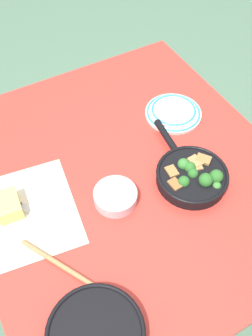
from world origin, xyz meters
name	(u,v)px	position (x,y,z in m)	size (l,w,h in m)	color
ground_plane	(126,262)	(0.00, 0.00, 0.00)	(14.00, 14.00, 0.00)	#51755B
dining_table_red	(126,184)	(0.00, 0.00, 0.65)	(1.16, 1.03, 0.73)	red
skillet_broccoli	(192,175)	(0.13, 0.17, 0.76)	(0.38, 0.23, 0.07)	black
skillet_eggs	(96,336)	(0.42, -0.32, 0.75)	(0.39, 0.25, 0.04)	black
wooden_spoon	(87,281)	(0.28, -0.28, 0.74)	(0.33, 0.20, 0.02)	#A87A4C
parchment_sheet	(30,211)	(-0.01, -0.33, 0.73)	(0.37, 0.32, 0.00)	silver
grater_knife	(20,206)	(-0.04, -0.36, 0.74)	(0.18, 0.20, 0.02)	silver
cheese_block	(8,206)	(-0.04, -0.39, 0.76)	(0.10, 0.08, 0.05)	#EACC66
dinner_plate_stack	(173,112)	(-0.15, 0.29, 0.74)	(0.21, 0.21, 0.03)	silver
prep_bowl_steel	(115,196)	(0.08, -0.08, 0.75)	(0.14, 0.14, 0.04)	#B7B7BC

